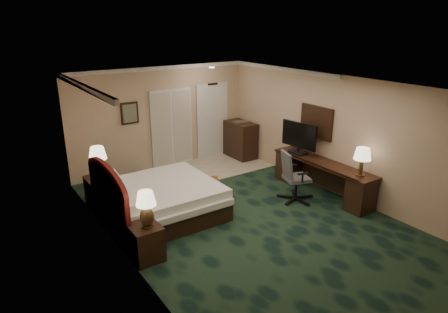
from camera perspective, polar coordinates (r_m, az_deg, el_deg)
floor at (r=8.16m, az=3.25°, el=-8.92°), size 5.00×7.50×0.00m
ceiling at (r=7.30m, az=3.64°, el=10.16°), size 5.00×7.50×0.00m
wall_back at (r=10.73m, az=-8.83°, el=5.47°), size 5.00×0.00×2.70m
wall_front at (r=5.42m, az=28.65°, el=-10.65°), size 5.00×0.00×2.70m
wall_left at (r=6.51m, az=-14.41°, el=-3.91°), size 0.00×7.50×2.70m
wall_right at (r=9.30m, az=15.81°, el=2.87°), size 0.00×7.50×2.70m
crown_molding at (r=7.31m, az=3.64°, el=9.77°), size 5.00×7.50×0.10m
tile_patch at (r=10.81m, az=-2.21°, el=-1.66°), size 3.20×1.70×0.01m
headboard at (r=7.66m, az=-16.19°, el=-5.83°), size 0.12×2.00×1.40m
entry_door at (r=11.50m, az=-1.69°, el=5.05°), size 1.02×0.06×2.18m
closet_doors at (r=10.87m, az=-7.47°, el=4.08°), size 1.20×0.06×2.10m
wall_art at (r=10.30m, az=-13.34°, el=6.05°), size 0.45×0.06×0.55m
wall_mirror at (r=9.60m, az=13.06°, el=4.84°), size 0.05×0.95×0.75m
bed at (r=8.24m, az=-8.83°, el=-6.23°), size 2.14×1.98×0.68m
nightstand_near at (r=6.92m, az=-11.13°, el=-11.92°), size 0.49×0.56×0.61m
nightstand_far at (r=9.02m, az=-17.35°, el=-4.76°), size 0.51×0.58×0.63m
lamp_near at (r=6.61m, az=-11.03°, el=-7.41°), size 0.41×0.41×0.62m
lamp_far at (r=8.74m, az=-17.50°, el=-0.86°), size 0.43×0.43×0.70m
bed_bench at (r=8.67m, az=-1.72°, el=-5.61°), size 0.89×1.31×0.42m
desk at (r=9.42m, az=13.79°, el=-2.96°), size 0.57×2.67×0.77m
tv at (r=9.62m, az=10.64°, el=2.57°), size 0.19×0.98×0.76m
desk_lamp at (r=8.58m, az=19.08°, el=-0.73°), size 0.39×0.39×0.61m
desk_chair at (r=8.88m, az=10.35°, el=-2.76°), size 0.83×0.80×1.14m
minibar at (r=11.56m, az=2.35°, el=2.41°), size 0.55×0.99×1.04m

